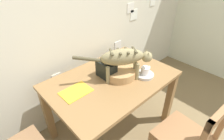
{
  "coord_description": "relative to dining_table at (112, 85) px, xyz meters",
  "views": [
    {
      "loc": [
        -0.94,
        0.53,
        1.78
      ],
      "look_at": [
        0.04,
        1.59,
        0.84
      ],
      "focal_mm": 28.24,
      "sensor_mm": 36.0,
      "label": 1
    }
  ],
  "objects": [
    {
      "name": "toaster",
      "position": [
        -0.02,
        0.06,
        0.18
      ],
      "size": [
        0.12,
        0.2,
        0.18
      ],
      "color": "black",
      "rests_on": "dining_table"
    },
    {
      "name": "coffee_mug",
      "position": [
        0.28,
        -0.2,
        0.16
      ],
      "size": [
        0.13,
        0.09,
        0.08
      ],
      "color": "white",
      "rests_on": "saucer_bowl"
    },
    {
      "name": "dining_table",
      "position": [
        0.0,
        0.0,
        0.0
      ],
      "size": [
        1.27,
        0.85,
        0.74
      ],
      "color": "olive",
      "rests_on": "ground_plane"
    },
    {
      "name": "wooden_chair_far",
      "position": [
        0.14,
        -0.81,
        -0.19
      ],
      "size": [
        0.45,
        0.45,
        0.95
      ],
      "rotation": [
        0.0,
        0.0,
        -0.07
      ],
      "color": "#966740",
      "rests_on": "ground_plane"
    },
    {
      "name": "magazine",
      "position": [
        -0.39,
        0.07,
        0.09
      ],
      "size": [
        0.27,
        0.2,
        0.01
      ],
      "primitive_type": "cube",
      "rotation": [
        0.0,
        0.0,
        0.02
      ],
      "color": "yellow",
      "rests_on": "dining_table"
    },
    {
      "name": "wall_rear",
      "position": [
        -0.04,
        0.59,
        0.6
      ],
      "size": [
        4.91,
        0.11,
        2.5
      ],
      "color": "silver",
      "rests_on": "ground_plane"
    },
    {
      "name": "wicker_basket",
      "position": [
        0.09,
        -0.02,
        0.13
      ],
      "size": [
        0.33,
        0.33,
        0.08
      ],
      "color": "tan",
      "rests_on": "dining_table"
    },
    {
      "name": "cat",
      "position": [
        0.08,
        -0.08,
        0.33
      ],
      "size": [
        0.66,
        0.43,
        0.33
      ],
      "rotation": [
        0.0,
        0.0,
        -2.12
      ],
      "color": "#90845A",
      "rests_on": "dining_table"
    },
    {
      "name": "saucer_bowl",
      "position": [
        0.28,
        -0.2,
        0.1
      ],
      "size": [
        0.19,
        0.19,
        0.03
      ],
      "primitive_type": "cylinder",
      "color": "beige",
      "rests_on": "dining_table"
    },
    {
      "name": "book_stack",
      "position": [
        0.35,
        0.15,
        0.11
      ],
      "size": [
        0.19,
        0.14,
        0.03
      ],
      "color": "#479E57",
      "rests_on": "dining_table"
    }
  ]
}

